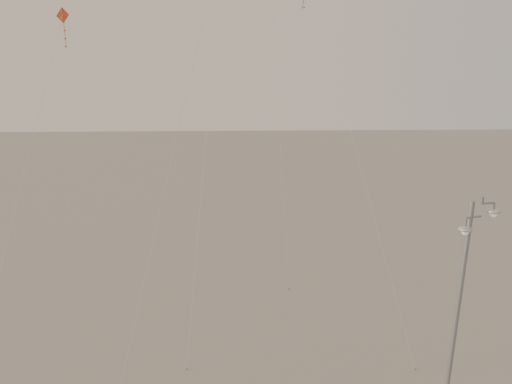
{
  "coord_description": "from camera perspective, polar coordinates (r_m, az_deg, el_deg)",
  "views": [
    {
      "loc": [
        0.71,
        -24.23,
        16.0
      ],
      "look_at": [
        1.7,
        5.0,
        8.9
      ],
      "focal_mm": 50.0,
      "sensor_mm": 36.0,
      "label": 1
    }
  ],
  "objects": [
    {
      "name": "kite_4",
      "position": [
        35.29,
        5.68,
        11.68
      ],
      "size": [
        5.03,
        6.31,
        18.68
      ],
      "rotation": [
        0.0,
        0.0,
        1.48
      ],
      "color": "#2F2B27",
      "rests_on": "ground"
    },
    {
      "name": "kite_3",
      "position": [
        33.26,
        -16.68,
        7.23
      ],
      "size": [
        2.47,
        13.34,
        16.56
      ],
      "rotation": [
        0.0,
        0.0,
        -0.15
      ],
      "color": "maroon",
      "rests_on": "ground"
    },
    {
      "name": "street_lamp",
      "position": [
        26.97,
        15.91,
        -10.13
      ],
      "size": [
        1.79,
        0.82,
        10.07
      ],
      "color": "gray",
      "rests_on": "ground"
    }
  ]
}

